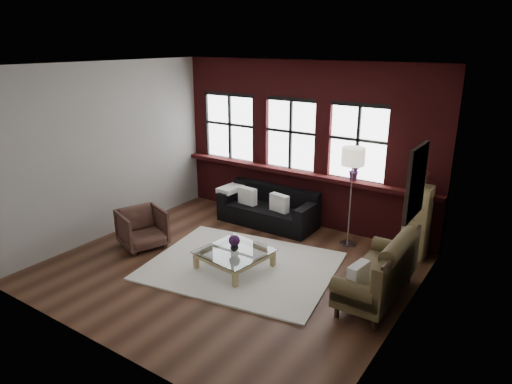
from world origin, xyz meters
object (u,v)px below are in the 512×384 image
Objects in this scene: armchair at (142,228)px; floor_lamp at (351,194)px; coffee_table at (235,260)px; drawer_chest at (417,222)px; dark_sofa at (268,207)px; vase at (234,247)px; vintage_settee at (377,269)px.

floor_lamp is (3.03, 2.13, 0.63)m from armchair.
armchair is at bearing -173.25° from coffee_table.
drawer_chest is (2.27, 2.10, 0.47)m from coffee_table.
floor_lamp is (1.15, 1.90, 0.82)m from coffee_table.
armchair is 0.76× the size of coffee_table.
dark_sofa reaches higher than armchair.
vase is 0.11× the size of drawer_chest.
vase is (0.59, -1.92, 0.04)m from dark_sofa.
vintage_settee reaches higher than vase.
vintage_settee is at bearing -28.19° from dark_sofa.
coffee_table is at bearing -72.99° from dark_sofa.
coffee_table is 0.51× the size of floor_lamp.
dark_sofa is at bearing -10.87° from armchair.
dark_sofa is at bearing -176.39° from drawer_chest.
dark_sofa is 2.50m from armchair.
vintage_settee is (2.79, -1.49, 0.11)m from dark_sofa.
vase reaches higher than coffee_table.
floor_lamp is (-1.05, 1.48, 0.51)m from vintage_settee.
armchair is (-1.29, -2.14, -0.01)m from dark_sofa.
coffee_table is (1.88, 0.22, -0.19)m from armchair.
floor_lamp is at bearing -0.48° from dark_sofa.
dark_sofa is 2.59× the size of armchair.
drawer_chest is (0.07, 1.68, 0.16)m from vintage_settee.
drawer_chest reaches higher than coffee_table.
coffee_table is (0.59, -1.92, -0.20)m from dark_sofa.
drawer_chest is 1.19m from floor_lamp.
armchair is 0.61× the size of drawer_chest.
dark_sofa is 1.98× the size of coffee_table.
coffee_table is at bearing -169.14° from vintage_settee.
dark_sofa is 1.57× the size of drawer_chest.
drawer_chest is (2.27, 2.10, 0.23)m from vase.
armchair reaches higher than coffee_table.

